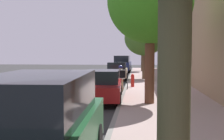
% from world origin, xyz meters
% --- Properties ---
extents(ground, '(72.55, 72.55, 0.00)m').
position_xyz_m(ground, '(0.00, 0.00, 0.00)').
color(ground, '#2F2F2F').
extents(sidewalk, '(4.19, 45.35, 0.16)m').
position_xyz_m(sidewalk, '(4.34, 0.00, 0.08)').
color(sidewalk, '#A9918B').
rests_on(sidewalk, ground).
extents(curb_edge, '(0.16, 45.35, 0.16)m').
position_xyz_m(curb_edge, '(2.16, 0.00, 0.08)').
color(curb_edge, gray).
rests_on(curb_edge, ground).
extents(lane_stripe_centre, '(0.14, 44.20, 0.01)m').
position_xyz_m(lane_stripe_centre, '(-3.23, -0.57, 0.00)').
color(lane_stripe_centre, white).
rests_on(lane_stripe_centre, ground).
extents(lane_stripe_bike_edge, '(0.12, 45.35, 0.01)m').
position_xyz_m(lane_stripe_bike_edge, '(0.69, 0.00, 0.00)').
color(lane_stripe_bike_edge, white).
rests_on(lane_stripe_bike_edge, ground).
extents(building_facade, '(0.50, 45.35, 5.97)m').
position_xyz_m(building_facade, '(6.68, 0.00, 2.99)').
color(building_facade, '#9E815E').
rests_on(building_facade, ground).
extents(parked_suv_green_nearest, '(2.06, 4.75, 1.99)m').
position_xyz_m(parked_suv_green_nearest, '(1.17, -14.05, 1.03)').
color(parked_suv_green_nearest, '#1E512D').
rests_on(parked_suv_green_nearest, ground).
extents(parked_sedan_red_second, '(1.99, 4.47, 1.52)m').
position_xyz_m(parked_sedan_red_second, '(1.23, -5.11, 0.75)').
color(parked_sedan_red_second, maroon).
rests_on(parked_sedan_red_second, ground).
extents(parked_sedan_tan_mid, '(1.90, 4.43, 1.52)m').
position_xyz_m(parked_sedan_tan_mid, '(1.10, 6.42, 0.75)').
color(parked_sedan_tan_mid, tan).
rests_on(parked_sedan_tan_mid, ground).
extents(parked_suv_dark_blue_far, '(2.07, 4.75, 1.99)m').
position_xyz_m(parked_suv_dark_blue_far, '(1.08, 15.38, 1.03)').
color(parked_suv_dark_blue_far, navy).
rests_on(parked_suv_dark_blue_far, ground).
extents(bicycle_at_curb, '(1.33, 1.22, 0.78)m').
position_xyz_m(bicycle_at_curb, '(1.69, -1.14, 0.38)').
color(bicycle_at_curb, black).
rests_on(bicycle_at_curb, ground).
extents(cyclist_with_backpack, '(0.55, 0.53, 1.61)m').
position_xyz_m(cyclist_with_backpack, '(1.91, -1.61, 0.97)').
color(cyclist_with_backpack, '#C6B284').
rests_on(cyclist_with_backpack, ground).
extents(street_tree_mid_block, '(3.68, 3.68, 6.28)m').
position_xyz_m(street_tree_mid_block, '(3.43, -6.29, 4.57)').
color(street_tree_mid_block, brown).
rests_on(street_tree_mid_block, sidewalk).
extents(street_tree_far_end, '(3.28, 3.28, 4.85)m').
position_xyz_m(street_tree_far_end, '(3.43, 5.40, 3.54)').
color(street_tree_far_end, brown).
rests_on(street_tree_far_end, sidewalk).
extents(street_tree_corner, '(2.96, 2.96, 5.40)m').
position_xyz_m(street_tree_corner, '(3.43, 15.77, 4.36)').
color(street_tree_corner, brown).
rests_on(street_tree_corner, sidewalk).
extents(pedestrian_on_phone, '(0.61, 0.28, 1.69)m').
position_xyz_m(pedestrian_on_phone, '(5.07, 4.04, 1.12)').
color(pedestrian_on_phone, black).
rests_on(pedestrian_on_phone, sidewalk).
extents(fire_hydrant, '(0.22, 0.22, 0.84)m').
position_xyz_m(fire_hydrant, '(2.59, -0.35, 0.59)').
color(fire_hydrant, red).
rests_on(fire_hydrant, sidewalk).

